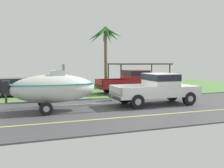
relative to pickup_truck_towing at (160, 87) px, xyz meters
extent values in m
cube|color=#424247|center=(-1.64, -0.83, -1.07)|extent=(36.00, 8.00, 0.06)
cube|color=#567F42|center=(-1.64, 10.17, -1.05)|extent=(36.00, 14.00, 0.11)
cube|color=#DBCC4C|center=(-1.64, -2.63, -1.04)|extent=(34.20, 0.12, 0.01)
cube|color=silver|center=(-0.33, 0.00, -0.41)|extent=(5.20, 2.06, 0.22)
cube|color=silver|center=(1.54, 0.00, -0.11)|extent=(1.46, 2.06, 0.38)
cube|color=silver|center=(0.03, 0.00, 0.27)|extent=(1.56, 2.06, 1.14)
cube|color=black|center=(0.03, 0.00, 0.61)|extent=(1.58, 2.08, 0.38)
cube|color=#9D9D9D|center=(-1.84, 0.00, -0.28)|extent=(2.18, 2.06, 0.04)
cube|color=silver|center=(-1.84, 0.99, -0.08)|extent=(2.18, 0.08, 0.45)
cube|color=silver|center=(-1.84, -0.99, -0.08)|extent=(2.18, 0.08, 0.45)
cube|color=silver|center=(-2.89, 0.00, -0.08)|extent=(0.08, 2.06, 0.45)
cube|color=#333338|center=(-2.99, 0.00, -0.47)|extent=(0.12, 1.85, 0.16)
sphere|color=#B2B2B7|center=(-3.11, 0.00, -0.42)|extent=(0.10, 0.10, 0.10)
cylinder|color=black|center=(1.47, 0.92, -0.64)|extent=(0.80, 0.28, 0.80)
cylinder|color=#9E9EA3|center=(1.47, 0.92, -0.64)|extent=(0.36, 0.29, 0.36)
cylinder|color=black|center=(1.47, -0.92, -0.64)|extent=(0.80, 0.28, 0.80)
cylinder|color=#9E9EA3|center=(1.47, -0.92, -0.64)|extent=(0.36, 0.29, 0.36)
cylinder|color=black|center=(-1.95, 0.92, -0.64)|extent=(0.80, 0.28, 0.80)
cylinder|color=#9E9EA3|center=(-1.95, 0.92, -0.64)|extent=(0.36, 0.29, 0.36)
cylinder|color=black|center=(-1.95, -0.92, -0.64)|extent=(0.80, 0.28, 0.80)
cylinder|color=#9E9EA3|center=(-1.95, -0.92, -0.64)|extent=(0.36, 0.29, 0.36)
cube|color=gray|center=(-3.56, 0.00, -0.66)|extent=(0.90, 0.10, 0.08)
cube|color=gray|center=(-6.34, 0.93, -0.66)|extent=(4.65, 0.12, 0.10)
cube|color=gray|center=(-6.34, -0.93, -0.66)|extent=(4.65, 0.12, 0.10)
cylinder|color=black|center=(-6.80, 0.99, -0.72)|extent=(0.64, 0.22, 0.64)
cylinder|color=#9E9EA3|center=(-6.80, 0.99, -0.72)|extent=(0.29, 0.23, 0.29)
cylinder|color=black|center=(-6.80, -0.99, -0.72)|extent=(0.64, 0.22, 0.64)
cylinder|color=#9E9EA3|center=(-6.80, -0.99, -0.72)|extent=(0.29, 0.23, 0.29)
ellipsoid|color=silver|center=(-6.34, 0.00, 0.13)|extent=(4.39, 1.75, 1.50)
ellipsoid|color=teal|center=(-6.34, 0.00, 0.40)|extent=(4.48, 1.78, 0.12)
cube|color=silver|center=(-6.12, 0.00, 0.76)|extent=(0.70, 0.60, 0.65)
cube|color=slate|center=(-5.82, 0.00, 1.23)|extent=(0.06, 0.56, 0.36)
cube|color=black|center=(-8.65, 0.00, 0.32)|extent=(0.36, 0.44, 0.56)
cylinder|color=#4C4C51|center=(-8.65, 0.00, -0.09)|extent=(0.12, 0.12, 0.82)
cylinder|color=silver|center=(-4.36, 0.00, 0.68)|extent=(0.04, 0.04, 0.50)
cube|color=maroon|center=(0.42, 5.35, -0.41)|extent=(5.60, 2.09, 0.22)
cube|color=maroon|center=(2.44, 5.35, -0.11)|extent=(1.57, 2.09, 0.38)
cube|color=maroon|center=(0.82, 5.35, 0.28)|extent=(1.68, 2.09, 1.17)
cube|color=black|center=(0.82, 5.35, 0.64)|extent=(1.70, 2.11, 0.38)
cube|color=#621111|center=(-1.20, 5.35, -0.28)|extent=(2.35, 2.09, 0.04)
cube|color=maroon|center=(-1.20, 6.36, -0.08)|extent=(2.35, 0.08, 0.45)
cube|color=maroon|center=(-1.20, 4.34, -0.08)|extent=(2.35, 0.08, 0.45)
cube|color=maroon|center=(-2.34, 5.35, -0.08)|extent=(0.08, 2.09, 0.45)
cube|color=#333338|center=(-2.44, 5.35, -0.47)|extent=(0.12, 1.89, 0.16)
sphere|color=#B2B2B7|center=(-2.56, 5.35, -0.42)|extent=(0.10, 0.10, 0.10)
cylinder|color=black|center=(2.36, 6.28, -0.64)|extent=(0.80, 0.28, 0.80)
cylinder|color=#9E9EA3|center=(2.36, 6.28, -0.64)|extent=(0.36, 0.29, 0.36)
cylinder|color=black|center=(2.36, 4.41, -0.64)|extent=(0.80, 0.28, 0.80)
cylinder|color=#9E9EA3|center=(2.36, 4.41, -0.64)|extent=(0.36, 0.29, 0.36)
cylinder|color=black|center=(-1.32, 6.28, -0.64)|extent=(0.80, 0.28, 0.80)
cylinder|color=#9E9EA3|center=(-1.32, 6.28, -0.64)|extent=(0.36, 0.29, 0.36)
cylinder|color=black|center=(-1.32, 4.41, -0.64)|extent=(0.80, 0.28, 0.80)
cylinder|color=#9E9EA3|center=(-1.32, 4.41, -0.64)|extent=(0.36, 0.29, 0.36)
cube|color=black|center=(-8.12, 6.41, -0.51)|extent=(4.31, 1.76, 0.70)
cube|color=black|center=(-8.34, 6.41, 0.09)|extent=(2.42, 1.62, 0.50)
cylinder|color=black|center=(-6.65, 7.21, -0.71)|extent=(0.66, 0.22, 0.66)
cylinder|color=#9E9EA3|center=(-6.65, 7.21, -0.71)|extent=(0.30, 0.23, 0.30)
cylinder|color=black|center=(-6.65, 5.62, -0.71)|extent=(0.66, 0.22, 0.66)
cylinder|color=#9E9EA3|center=(-6.65, 5.62, -0.71)|extent=(0.30, 0.23, 0.30)
cylinder|color=black|center=(-9.59, 7.21, -0.71)|extent=(0.66, 0.22, 0.66)
cylinder|color=#9E9EA3|center=(-9.59, 7.21, -0.71)|extent=(0.30, 0.23, 0.30)
cylinder|color=#4C4238|center=(6.69, 13.42, 0.12)|extent=(0.14, 0.14, 2.32)
cylinder|color=#4C4238|center=(6.69, 9.41, 0.12)|extent=(0.14, 0.14, 2.32)
cylinder|color=#4C4238|center=(1.12, 13.42, 0.12)|extent=(0.14, 0.14, 2.32)
cylinder|color=#4C4238|center=(1.12, 9.41, 0.12)|extent=(0.14, 0.14, 2.32)
cube|color=#4C4742|center=(3.90, 11.42, 1.34)|extent=(6.07, 4.51, 0.14)
cylinder|color=brown|center=(-0.38, 9.69, 1.85)|extent=(0.29, 0.37, 5.78)
cone|color=#286028|center=(0.25, 9.61, 4.17)|extent=(1.56, 0.56, 1.41)
cone|color=#286028|center=(0.09, 10.12, 4.32)|extent=(1.35, 1.27, 1.14)
cone|color=#286028|center=(-0.30, 10.37, 4.14)|extent=(0.51, 1.60, 1.43)
cone|color=#286028|center=(-1.05, 10.15, 4.07)|extent=(1.66, 1.26, 1.57)
cone|color=#286028|center=(-1.21, 9.82, 4.17)|extent=(1.92, 0.66, 1.43)
cone|color=#286028|center=(-0.86, 9.24, 4.37)|extent=(1.37, 1.32, 1.08)
cone|color=#286028|center=(-0.31, 9.06, 3.98)|extent=(0.53, 1.57, 1.75)
cone|color=#286028|center=(0.23, 9.14, 4.32)|extent=(1.55, 1.44, 1.13)
sphere|color=brown|center=(-0.38, 9.69, 4.74)|extent=(0.46, 0.46, 0.46)
camera|label=1|loc=(-7.57, -12.92, 1.50)|focal=38.82mm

